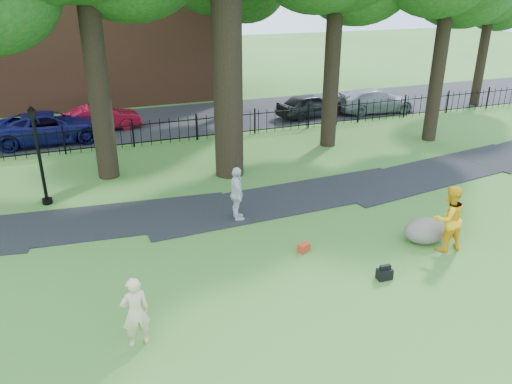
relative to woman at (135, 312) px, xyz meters
name	(u,v)px	position (x,y,z in m)	size (l,w,h in m)	color
ground	(310,257)	(5.00, 1.90, -0.81)	(120.00, 120.00, 0.00)	#366A25
footpath	(285,200)	(6.00, 5.80, -0.81)	(36.00, 2.60, 0.03)	black
street	(178,120)	(5.00, 17.90, -0.81)	(80.00, 7.00, 0.02)	black
iron_fence	(197,128)	(5.00, 13.90, -0.21)	(44.00, 0.04, 1.20)	black
brick_building	(79,1)	(1.00, 25.90, 5.19)	(18.00, 8.00, 12.00)	brown
woman	(135,312)	(0.00, 0.00, 0.00)	(0.59, 0.39, 1.62)	#CDBF8D
man	(448,218)	(8.80, 0.95, 0.16)	(0.94, 0.73, 1.93)	#FFAF15
pedestrian	(237,194)	(3.92, 4.90, 0.08)	(1.04, 0.43, 1.78)	silver
boulder	(425,229)	(8.61, 1.57, -0.43)	(1.30, 0.98, 0.76)	#636053
lamppost	(40,158)	(-1.78, 8.46, 0.87)	(0.34, 0.34, 3.42)	black
backpack	(384,274)	(6.29, 0.24, -0.66)	(0.39, 0.24, 0.29)	black
red_bag	(304,248)	(5.00, 2.27, -0.69)	(0.34, 0.21, 0.23)	#A12E17
red_sedan	(102,118)	(0.93, 17.40, -0.17)	(1.35, 3.86, 1.27)	maroon
navy_van	(51,127)	(-1.51, 16.08, -0.08)	(2.41, 5.24, 1.46)	#0E1049
grey_car	(310,105)	(12.13, 15.96, -0.14)	(1.58, 3.92, 1.34)	black
silver_car	(375,101)	(16.15, 15.57, -0.13)	(1.90, 4.68, 1.36)	gray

